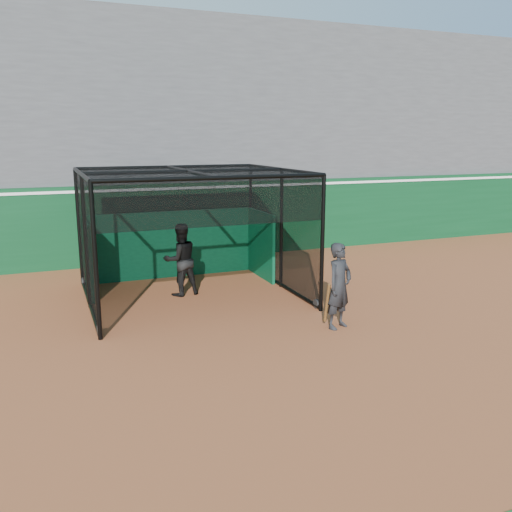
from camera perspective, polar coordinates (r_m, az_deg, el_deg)
name	(u,v)px	position (r m, az deg, el deg)	size (l,w,h in m)	color
ground	(241,357)	(10.08, -1.61, -10.58)	(120.00, 120.00, 0.00)	#964E2B
outfield_wall	(150,222)	(17.71, -11.14, 3.54)	(50.00, 0.50, 2.50)	#0A3B1C
grandstand	(127,123)	(21.24, -13.46, 13.50)	(50.00, 7.85, 8.95)	#4C4C4F
batting_cage	(190,235)	(13.50, -6.96, 2.16)	(5.04, 4.60, 3.13)	black
batter	(181,260)	(13.77, -7.94, -0.38)	(0.89, 0.70, 1.84)	black
on_deck_player	(339,286)	(11.41, 8.75, -3.14)	(0.78, 0.66, 1.82)	black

